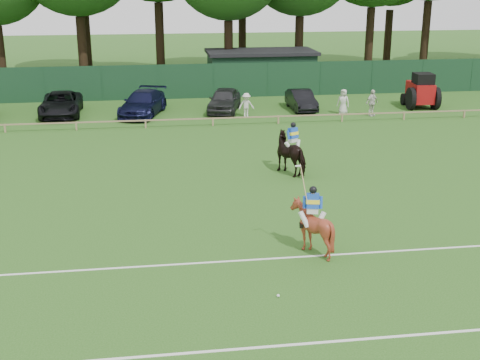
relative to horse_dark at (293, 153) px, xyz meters
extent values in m
plane|color=#1E4C14|center=(-3.63, -8.00, -0.93)|extent=(160.00, 160.00, 0.00)
imported|color=black|center=(0.00, 0.00, 0.00)|extent=(1.95, 2.40, 1.85)
imported|color=maroon|center=(-1.29, -8.64, -0.06)|extent=(1.67, 1.81, 1.73)
imported|color=black|center=(-11.97, 14.30, -0.18)|extent=(2.60, 5.41, 1.49)
imported|color=black|center=(-6.76, 13.70, -0.16)|extent=(3.55, 5.68, 1.54)
imported|color=#2D2D2F|center=(-1.45, 14.03, -0.15)|extent=(2.98, 4.86, 1.55)
imported|color=black|center=(3.71, 13.86, -0.27)|extent=(1.47, 4.04, 1.32)
imported|color=beige|center=(-0.28, 12.12, -0.16)|extent=(1.03, 0.64, 1.54)
imported|color=silver|center=(7.71, 11.33, -0.08)|extent=(1.08, 0.82, 1.70)
imported|color=beige|center=(6.05, 12.07, -0.11)|extent=(0.95, 0.88, 1.64)
cube|color=silver|center=(0.00, 0.00, 0.64)|extent=(0.44, 0.40, 0.18)
cube|color=blue|center=(0.00, 0.00, 0.96)|extent=(0.50, 0.46, 0.51)
cube|color=yellow|center=(0.00, 0.00, 0.94)|extent=(0.52, 0.46, 0.18)
sphere|color=black|center=(0.00, 0.00, 1.33)|extent=(0.25, 0.25, 0.25)
cylinder|color=silver|center=(0.25, 0.08, 0.34)|extent=(0.36, 0.47, 0.59)
cylinder|color=silver|center=(-0.20, -0.17, 0.34)|extent=(0.49, 0.25, 0.59)
cube|color=silver|center=(-1.29, -8.64, 0.53)|extent=(0.40, 0.33, 0.18)
cube|color=blue|center=(-1.29, -8.64, 0.85)|extent=(0.45, 0.38, 0.51)
cube|color=yellow|center=(-1.29, -8.64, 0.83)|extent=(0.48, 0.37, 0.18)
sphere|color=black|center=(-1.29, -8.64, 1.22)|extent=(0.25, 0.25, 0.25)
cylinder|color=silver|center=(-1.04, -8.74, 0.23)|extent=(0.43, 0.31, 0.59)
cylinder|color=silver|center=(-1.55, -8.64, 0.23)|extent=(0.41, 0.40, 0.59)
cylinder|color=tan|center=(-1.57, -8.53, 1.40)|extent=(0.17, 0.62, 1.17)
sphere|color=silver|center=(-2.97, -11.54, -0.88)|extent=(0.09, 0.09, 0.09)
cube|color=silver|center=(-3.63, -14.00, -0.92)|extent=(60.00, 0.10, 0.01)
cube|color=silver|center=(-3.63, -9.00, -0.92)|extent=(60.00, 0.10, 0.01)
cube|color=#997F5B|center=(-3.63, 10.00, -0.48)|extent=(62.00, 0.08, 0.08)
cube|color=#14351E|center=(-3.63, 19.00, 0.32)|extent=(92.00, 0.04, 2.50)
cube|color=#14331E|center=(2.37, 22.00, 0.47)|extent=(8.00, 4.00, 2.80)
cube|color=black|center=(2.37, 22.00, 1.99)|extent=(8.40, 4.40, 0.24)
cube|color=#990E0F|center=(11.85, 13.50, 0.12)|extent=(1.46, 2.47, 1.29)
cube|color=black|center=(11.82, 13.11, 1.01)|extent=(1.28, 1.37, 0.89)
cylinder|color=black|center=(10.96, 12.87, -0.18)|extent=(0.40, 1.51, 1.49)
cylinder|color=black|center=(12.65, 12.75, -0.18)|extent=(0.40, 1.51, 1.49)
cylinder|color=black|center=(11.18, 14.55, -0.53)|extent=(0.35, 0.81, 0.79)
cylinder|color=black|center=(12.66, 14.44, -0.53)|extent=(0.35, 0.81, 0.79)
camera|label=1|loc=(-6.34, -27.46, 7.82)|focal=48.00mm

